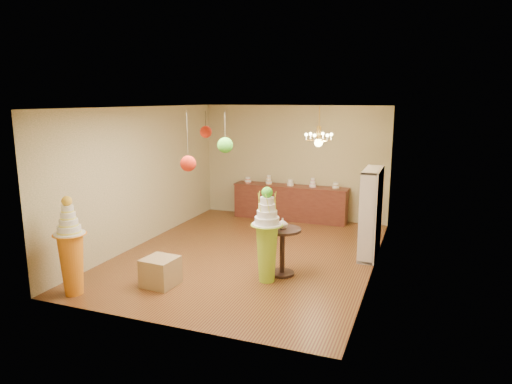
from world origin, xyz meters
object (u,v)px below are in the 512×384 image
(pedestal_green, at_px, (267,241))
(pedestal_orange, at_px, (71,256))
(round_table, at_px, (282,245))
(sideboard, at_px, (290,202))

(pedestal_green, height_order, pedestal_orange, pedestal_green)
(pedestal_orange, xyz_separation_m, round_table, (2.95, 2.02, -0.10))
(round_table, bearing_deg, pedestal_green, -112.11)
(pedestal_green, relative_size, sideboard, 0.56)
(pedestal_green, xyz_separation_m, pedestal_orange, (-2.79, -1.63, -0.07))
(pedestal_orange, height_order, round_table, pedestal_orange)
(pedestal_green, bearing_deg, round_table, 67.89)
(pedestal_orange, distance_m, sideboard, 6.15)
(pedestal_orange, bearing_deg, round_table, 34.38)
(pedestal_green, distance_m, pedestal_orange, 3.24)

